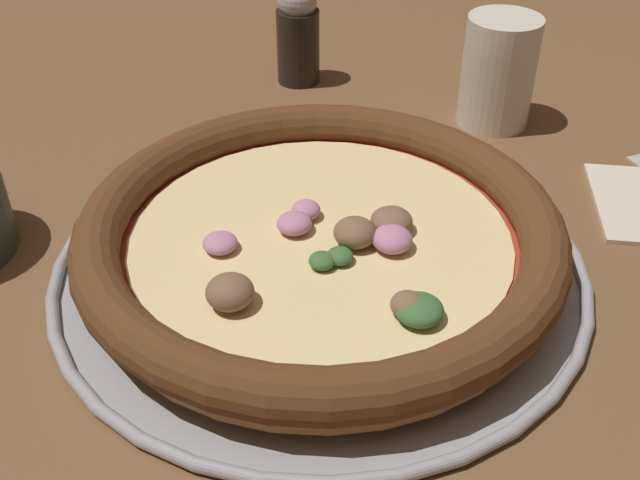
{
  "coord_description": "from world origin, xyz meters",
  "views": [
    {
      "loc": [
        0.38,
        -0.17,
        0.34
      ],
      "look_at": [
        0.0,
        0.0,
        0.02
      ],
      "focal_mm": 42.0,
      "sensor_mm": 36.0,
      "label": 1
    }
  ],
  "objects_px": {
    "drinking_cup": "(498,72)",
    "pizza": "(320,235)",
    "pizza_tray": "(320,263)",
    "pepper_shaker": "(298,33)"
  },
  "relations": [
    {
      "from": "pizza",
      "to": "pepper_shaker",
      "type": "height_order",
      "value": "pepper_shaker"
    },
    {
      "from": "pizza_tray",
      "to": "pepper_shaker",
      "type": "distance_m",
      "value": 0.32
    },
    {
      "from": "pizza",
      "to": "drinking_cup",
      "type": "xyz_separation_m",
      "value": [
        -0.14,
        0.24,
        0.02
      ]
    },
    {
      "from": "drinking_cup",
      "to": "pizza",
      "type": "bearing_deg",
      "value": -60.35
    },
    {
      "from": "drinking_cup",
      "to": "pepper_shaker",
      "type": "height_order",
      "value": "pepper_shaker"
    },
    {
      "from": "pizza_tray",
      "to": "pizza",
      "type": "height_order",
      "value": "pizza"
    },
    {
      "from": "pizza",
      "to": "pepper_shaker",
      "type": "relative_size",
      "value": 3.23
    },
    {
      "from": "drinking_cup",
      "to": "pepper_shaker",
      "type": "bearing_deg",
      "value": -140.48
    },
    {
      "from": "pizza",
      "to": "pizza_tray",
      "type": "bearing_deg",
      "value": 175.89
    },
    {
      "from": "pizza_tray",
      "to": "drinking_cup",
      "type": "distance_m",
      "value": 0.28
    }
  ]
}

